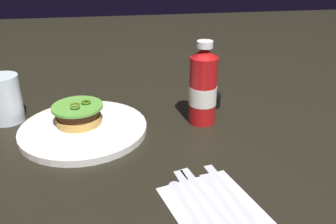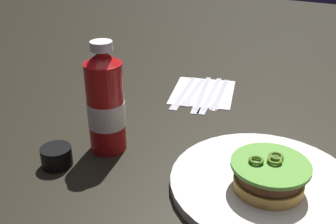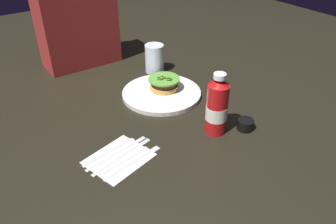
{
  "view_description": "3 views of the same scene",
  "coord_description": "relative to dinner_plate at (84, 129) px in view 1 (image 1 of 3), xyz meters",
  "views": [
    {
      "loc": [
        -0.74,
        -0.01,
        0.41
      ],
      "look_at": [
        -0.06,
        -0.12,
        0.08
      ],
      "focal_mm": 38.23,
      "sensor_mm": 36.0,
      "label": 1
    },
    {
      "loc": [
        0.57,
        0.17,
        0.4
      ],
      "look_at": [
        -0.05,
        -0.15,
        0.05
      ],
      "focal_mm": 43.53,
      "sensor_mm": 36.0,
      "label": 2
    },
    {
      "loc": [
        -0.57,
        -0.84,
        0.63
      ],
      "look_at": [
        -0.07,
        -0.12,
        0.06
      ],
      "focal_mm": 35.29,
      "sensor_mm": 36.0,
      "label": 3
    }
  ],
  "objects": [
    {
      "name": "ketchup_bottle",
      "position": [
        0.01,
        -0.29,
        0.08
      ],
      "size": [
        0.07,
        0.07,
        0.21
      ],
      "color": "#B61315",
      "rests_on": "ground_plane"
    },
    {
      "name": "condiment_cup",
      "position": [
        0.1,
        -0.34,
        0.01
      ],
      "size": [
        0.05,
        0.05,
        0.03
      ],
      "primitive_type": "cylinder",
      "color": "black",
      "rests_on": "ground_plane"
    },
    {
      "name": "steak_knife",
      "position": [
        -0.29,
        -0.21,
        -0.0
      ],
      "size": [
        0.22,
        0.05,
        0.0
      ],
      "color": "silver",
      "rests_on": "napkin"
    },
    {
      "name": "dinner_plate",
      "position": [
        0.0,
        0.0,
        0.0
      ],
      "size": [
        0.3,
        0.3,
        0.02
      ],
      "primitive_type": "cylinder",
      "color": "silver",
      "rests_on": "ground_plane"
    },
    {
      "name": "water_glass",
      "position": [
        0.09,
        0.19,
        0.05
      ],
      "size": [
        0.08,
        0.08,
        0.12
      ],
      "primitive_type": "cylinder",
      "color": "silver",
      "rests_on": "ground_plane"
    },
    {
      "name": "burger_sandwich",
      "position": [
        0.02,
        0.01,
        0.03
      ],
      "size": [
        0.12,
        0.12,
        0.05
      ],
      "color": "gold",
      "rests_on": "dinner_plate"
    },
    {
      "name": "spoon_utensil",
      "position": [
        -0.29,
        -0.19,
        -0.0
      ],
      "size": [
        0.18,
        0.05,
        0.0
      ],
      "color": "silver",
      "rests_on": "napkin"
    },
    {
      "name": "ground_plane",
      "position": [
        -0.03,
        -0.07,
        -0.01
      ],
      "size": [
        3.0,
        3.0,
        0.0
      ],
      "primitive_type": "plane",
      "color": "black"
    },
    {
      "name": "fork_utensil",
      "position": [
        -0.28,
        -0.25,
        -0.0
      ],
      "size": [
        0.18,
        0.04,
        0.0
      ],
      "color": "silver",
      "rests_on": "napkin"
    },
    {
      "name": "butter_knife",
      "position": [
        -0.28,
        -0.23,
        -0.0
      ],
      "size": [
        0.22,
        0.07,
        0.0
      ],
      "color": "silver",
      "rests_on": "napkin"
    },
    {
      "name": "napkin",
      "position": [
        -0.31,
        -0.23,
        -0.01
      ],
      "size": [
        0.2,
        0.18,
        0.0
      ],
      "primitive_type": "cube",
      "rotation": [
        0.0,
        0.0,
        0.26
      ],
      "color": "white",
      "rests_on": "ground_plane"
    },
    {
      "name": "table_knife",
      "position": [
        -0.27,
        -0.27,
        -0.0
      ],
      "size": [
        0.2,
        0.05,
        0.0
      ],
      "color": "silver",
      "rests_on": "napkin"
    }
  ]
}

